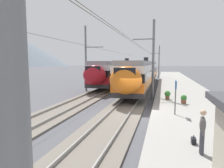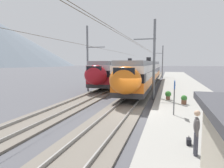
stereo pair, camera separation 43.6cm
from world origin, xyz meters
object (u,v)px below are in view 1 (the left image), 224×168
Objects in this scene: catenary_mast_far_side at (87,58)px; potted_plant_platform_edge at (184,99)px; catenary_mast_east at (158,61)px; platform_sign at (176,90)px; catenary_mast_mid at (152,58)px; passenger_walking at (202,129)px; train_near_platform at (143,72)px; potted_plant_by_shelter at (167,94)px; handbag_beside_passenger at (194,141)px; train_far_track at (122,70)px.

catenary_mast_far_side reaches higher than potted_plant_platform_edge.
catenary_mast_east is 22.29× the size of platform_sign.
potted_plant_platform_edge is (-2.95, -2.84, -3.42)m from catenary_mast_mid.
passenger_walking is at bearing -145.79° from catenary_mast_far_side.
potted_plant_by_shelter is at bearing -162.69° from train_near_platform.
catenary_mast_mid is 12.21m from handbag_beside_passenger.
catenary_mast_mid is 12.89m from passenger_walking.
train_near_platform is 8.09m from train_far_track.
handbag_beside_passenger is at bearing -176.45° from catenary_mast_east.
handbag_beside_passenger is at bearing -174.00° from platform_sign.
train_far_track is (6.67, 4.58, 0.00)m from train_near_platform.
train_far_track is at bearing 17.70° from handbag_beside_passenger.
potted_plant_platform_edge is at bearing -13.46° from platform_sign.
catenary_mast_east is 29.48m from potted_plant_by_shelter.
potted_plant_by_shelter is (-29.26, -1.58, -3.25)m from catenary_mast_east.
catenary_mast_east reaches higher than train_near_platform.
passenger_walking reaches higher than potted_plant_platform_edge.
train_far_track is at bearing 25.70° from potted_plant_platform_edge.
train_far_track is 0.64× the size of catenary_mast_mid.
passenger_walking is (-16.06, -10.92, -3.05)m from catenary_mast_far_side.
potted_plant_platform_edge is (9.34, -0.25, -0.53)m from passenger_walking.
passenger_walking is at bearing -168.12° from catenary_mast_mid.
potted_plant_by_shelter is at bearing -155.48° from train_far_track.
train_far_track is 17.36m from catenary_mast_mid.
train_far_track is 42.95× the size of potted_plant_platform_edge.
potted_plant_by_shelter is (-1.24, -1.58, -3.37)m from catenary_mast_mid.
passenger_walking is at bearing -173.50° from platform_sign.
train_near_platform is 8.91m from catenary_mast_far_side.
catenary_mast_mid reaches higher than passenger_walking.
train_near_platform is 9.74m from catenary_mast_mid.
platform_sign is at bearing -167.09° from train_near_platform.
potted_plant_by_shelter is at bearing 3.89° from platform_sign.
catenary_mast_mid is at bearing 51.86° from potted_plant_by_shelter.
train_far_track is 13.63m from catenary_mast_east.
platform_sign reaches higher than passenger_walking.
platform_sign reaches higher than potted_plant_platform_edge.
potted_plant_platform_edge is at bearing -136.13° from catenary_mast_mid.
potted_plant_by_shelter is (5.44, 0.37, -1.17)m from platform_sign.
catenary_mast_mid is (-9.39, -1.74, 1.88)m from train_near_platform.
catenary_mast_far_side reaches higher than passenger_walking.
potted_plant_platform_edge is (-30.97, -2.84, -3.30)m from catenary_mast_east.
train_near_platform is 0.60× the size of catenary_mast_east.
catenary_mast_far_side is at bearing 65.67° from catenary_mast_mid.
train_far_track is at bearing 34.46° from train_near_platform.
train_near_platform is 18.79m from catenary_mast_east.
catenary_mast_mid is 66.69× the size of potted_plant_platform_edge.
platform_sign is 4.96m from handbag_beside_passenger.
train_far_track is 29.74m from passenger_walking.
platform_sign is (-16.07, -3.68, -0.31)m from train_near_platform.
potted_plant_by_shelter is (-10.63, -3.31, -1.49)m from train_near_platform.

